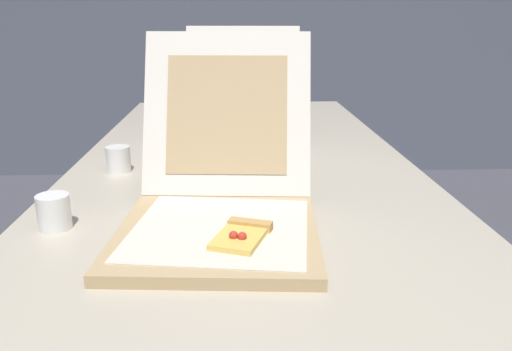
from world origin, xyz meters
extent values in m
cube|color=#BCB29E|center=(0.00, 0.67, 0.72)|extent=(0.95, 2.45, 0.03)
cylinder|color=#38383D|center=(-0.41, 1.82, 0.35)|extent=(0.04, 0.04, 0.70)
cylinder|color=#38383D|center=(0.41, 1.82, 0.35)|extent=(0.04, 0.04, 0.70)
cube|color=tan|center=(-0.06, 0.28, 0.75)|extent=(0.40, 0.40, 0.02)
cube|color=silver|center=(-0.06, 0.28, 0.76)|extent=(0.36, 0.36, 0.00)
cube|color=silver|center=(-0.04, 0.53, 0.93)|extent=(0.38, 0.17, 0.35)
cube|color=tan|center=(-0.04, 0.52, 0.93)|extent=(0.27, 0.12, 0.25)
cube|color=#EAC156|center=(-0.02, 0.22, 0.76)|extent=(0.11, 0.13, 0.01)
cube|color=tan|center=(0.00, 0.27, 0.77)|extent=(0.08, 0.05, 0.02)
sphere|color=red|center=(-0.02, 0.21, 0.77)|extent=(0.02, 0.02, 0.02)
sphere|color=red|center=(-0.03, 0.21, 0.77)|extent=(0.02, 0.02, 0.02)
cube|color=tan|center=(-0.02, 0.83, 0.75)|extent=(0.40, 0.40, 0.02)
cube|color=silver|center=(-0.02, 0.83, 0.76)|extent=(0.33, 0.33, 0.00)
cube|color=silver|center=(0.00, 1.08, 0.93)|extent=(0.38, 0.17, 0.35)
cube|color=tan|center=(0.00, 1.07, 0.93)|extent=(0.27, 0.12, 0.25)
cylinder|color=white|center=(-0.26, 1.06, 0.77)|extent=(0.06, 0.06, 0.07)
cylinder|color=white|center=(-0.34, 0.73, 0.77)|extent=(0.06, 0.06, 0.07)
cylinder|color=white|center=(-0.38, 0.35, 0.77)|extent=(0.06, 0.06, 0.07)
camera|label=1|loc=(-0.03, -0.61, 1.13)|focal=36.27mm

